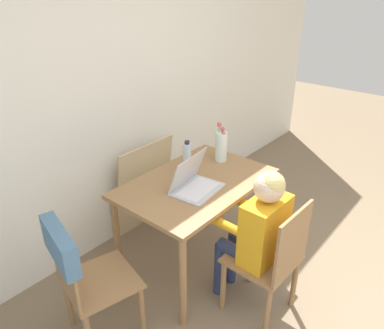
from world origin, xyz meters
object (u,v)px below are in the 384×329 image
object	(u,v)px
flower_vase	(221,145)
water_bottle	(187,156)
chair_occupied	(271,261)
person_seated	(259,226)
chair_spare	(78,267)
laptop	(193,182)

from	to	relation	value
flower_vase	water_bottle	xyz separation A→B (m)	(-0.28, 0.11, -0.02)
flower_vase	water_bottle	distance (m)	0.30
chair_occupied	person_seated	world-z (taller)	person_seated
chair_spare	person_seated	size ratio (longest dim) A/B	0.83
chair_spare	water_bottle	distance (m)	1.12
chair_spare	person_seated	distance (m)	1.10
person_seated	laptop	distance (m)	0.53
chair_occupied	water_bottle	bearing A→B (deg)	-100.34
chair_spare	flower_vase	size ratio (longest dim) A/B	2.73
person_seated	flower_vase	distance (m)	0.80
person_seated	flower_vase	world-z (taller)	flower_vase
laptop	water_bottle	bearing A→B (deg)	41.87
chair_spare	chair_occupied	bearing A→B (deg)	-114.73
chair_spare	water_bottle	bearing A→B (deg)	-69.23
water_bottle	chair_occupied	bearing A→B (deg)	-102.00
water_bottle	chair_spare	bearing A→B (deg)	-173.60
person_seated	flower_vase	size ratio (longest dim) A/B	3.30
chair_occupied	chair_spare	bearing A→B (deg)	-37.43
person_seated	chair_spare	bearing A→B (deg)	-32.73
chair_occupied	water_bottle	world-z (taller)	water_bottle
chair_spare	laptop	bearing A→B (deg)	-83.08
chair_occupied	flower_vase	size ratio (longest dim) A/B	2.69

